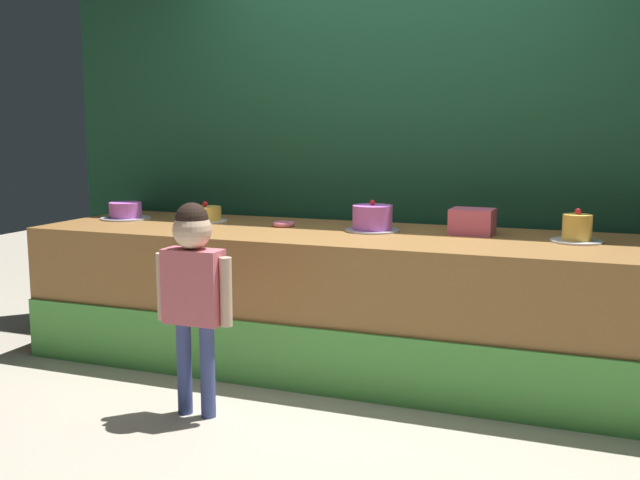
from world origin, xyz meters
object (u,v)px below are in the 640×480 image
(pink_box, at_px, (472,221))
(cake_center, at_px, (372,219))
(donut, at_px, (284,224))
(cake_far_left, at_px, (126,212))
(child_figure, at_px, (194,280))
(cake_right, at_px, (577,230))
(cake_left, at_px, (205,215))

(pink_box, height_order, cake_center, cake_center)
(donut, height_order, cake_far_left, cake_far_left)
(child_figure, distance_m, cake_right, 1.97)
(cake_far_left, bearing_deg, cake_right, 0.41)
(donut, bearing_deg, pink_box, 4.73)
(cake_center, xyz_separation_m, cake_right, (1.11, -0.01, -0.01))
(donut, distance_m, cake_left, 0.56)
(cake_far_left, height_order, cake_right, cake_right)
(donut, height_order, cake_right, cake_right)
(child_figure, distance_m, cake_far_left, 1.53)
(cake_right, bearing_deg, pink_box, 169.79)
(pink_box, bearing_deg, cake_left, -178.03)
(child_figure, relative_size, cake_right, 3.87)
(cake_center, relative_size, cake_right, 1.18)
(pink_box, distance_m, cake_center, 0.56)
(pink_box, bearing_deg, child_figure, -133.83)
(cake_far_left, bearing_deg, cake_center, 1.12)
(cake_far_left, xyz_separation_m, cake_center, (1.66, 0.03, 0.02))
(cake_right, bearing_deg, cake_center, 179.35)
(child_figure, height_order, cake_left, child_figure)
(pink_box, xyz_separation_m, cake_right, (0.55, -0.10, -0.01))
(child_figure, relative_size, pink_box, 4.37)
(pink_box, height_order, cake_right, cake_right)
(child_figure, bearing_deg, cake_right, 32.35)
(child_figure, relative_size, cake_far_left, 3.20)
(child_figure, distance_m, pink_box, 1.61)
(child_figure, distance_m, cake_center, 1.21)
(cake_left, relative_size, cake_center, 0.87)
(cake_far_left, xyz_separation_m, cake_left, (0.55, 0.06, -0.00))
(child_figure, bearing_deg, cake_far_left, 137.20)
(cake_far_left, relative_size, cake_center, 1.02)
(pink_box, xyz_separation_m, donut, (-1.11, -0.09, -0.06))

